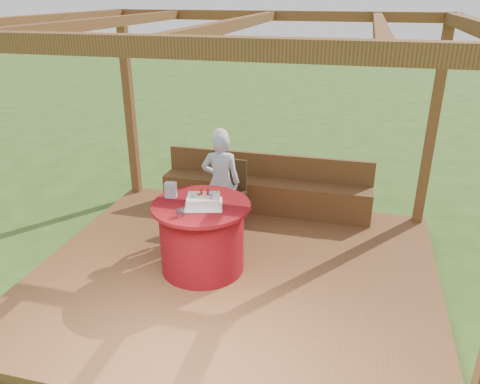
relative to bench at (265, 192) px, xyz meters
name	(u,v)px	position (x,y,z in m)	size (l,w,h in m)	color
ground	(235,280)	(0.00, -1.72, -0.38)	(60.00, 60.00, 0.00)	#30531B
deck	(235,275)	(0.00, -1.72, -0.32)	(4.50, 4.00, 0.12)	brown
pergola	(233,66)	(0.00, -1.72, 2.02)	(4.50, 4.00, 2.72)	brown
bench	(265,192)	(0.00, 0.00, 0.00)	(3.00, 0.42, 0.80)	brown
table	(202,236)	(-0.37, -1.74, 0.15)	(1.09, 1.09, 0.81)	maroon
chair	(229,189)	(-0.40, -0.52, 0.22)	(0.46, 0.46, 0.88)	#332010
elderly_woman	(221,181)	(-0.44, -0.77, 0.43)	(0.54, 0.41, 1.39)	#8FAFD4
birthday_cake	(204,200)	(-0.33, -1.76, 0.60)	(0.50, 0.50, 0.18)	white
gift_bag	(171,190)	(-0.76, -1.65, 0.63)	(0.12, 0.08, 0.18)	#DC8EC3
drinking_glass	(180,213)	(-0.48, -2.08, 0.59)	(0.09, 0.09, 0.08)	white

